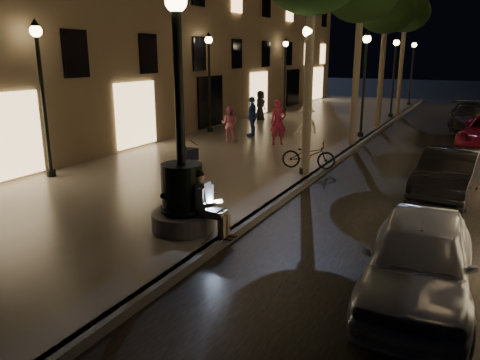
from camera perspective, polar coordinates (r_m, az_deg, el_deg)
The scene contains 26 objects.
ground at distance 22.03m, azimuth 14.59°, elevation 4.18°, with size 120.00×120.00×0.00m, color black.
cobble_lane at distance 21.60m, azimuth 22.37°, elevation 3.35°, with size 6.00×45.00×0.02m, color black.
promenade at distance 23.18m, azimuth 4.91°, elevation 5.39°, with size 8.00×45.00×0.20m, color slate.
curb_strip at distance 22.01m, azimuth 14.61°, elevation 4.44°, with size 0.25×45.00×0.20m, color #59595B.
fountain_lamppost at distance 10.29m, azimuth -7.08°, elevation -0.69°, with size 1.40×1.40×5.21m.
seated_man_laptop at distance 10.05m, azimuth -4.12°, elevation -2.62°, with size 1.05×0.35×1.41m.
tree_third at distance 26.71m, azimuth 17.38°, elevation 19.07°, with size 3.00×3.00×7.20m.
tree_far at distance 32.62m, azimuth 19.54°, elevation 18.58°, with size 3.00×3.00×7.50m.
lamp_curb_a at distance 15.01m, azimuth 8.16°, elevation 12.07°, with size 0.36×0.36×4.81m.
lamp_curb_b at distance 22.72m, azimuth 14.97°, elevation 12.71°, with size 0.36×0.36×4.81m.
lamp_curb_c at distance 30.58m, azimuth 18.31°, elevation 12.96°, with size 0.36×0.36×4.81m.
lamp_curb_d at distance 38.49m, azimuth 20.29°, elevation 13.08°, with size 0.36×0.36×4.81m.
lamp_left_a at distance 15.75m, azimuth -23.09°, elevation 11.18°, with size 0.36×0.36×4.81m.
lamp_left_b at distance 23.48m, azimuth -3.79°, elevation 13.23°, with size 0.36×0.36×4.81m.
lamp_left_c at distance 32.48m, azimuth 5.53°, elevation 13.71°, with size 0.36×0.36×4.81m.
stroller at distance 15.89m, azimuth -6.37°, elevation 3.02°, with size 0.43×0.96×0.97m.
car_front at distance 8.36m, azimuth 20.98°, elevation -9.01°, with size 1.70×4.22×1.44m, color #B4B7BD.
car_second at distance 14.67m, azimuth 24.04°, elevation 0.71°, with size 1.43×4.10×1.35m, color black.
car_rear at distance 27.50m, azimuth 26.24°, elevation 6.75°, with size 2.04×5.02×1.46m, color #323137.
car_fifth at distance 31.45m, azimuth 26.04°, elevation 7.47°, with size 1.34×3.84×1.26m, color gray.
pedestrian_red at distance 20.21m, azimuth 4.70°, elevation 7.02°, with size 0.70×0.46×1.93m, color #A82144.
pedestrian_pink at distance 20.94m, azimuth -1.30°, elevation 6.91°, with size 0.78×0.61×1.61m, color pink.
pedestrian_white at distance 19.47m, azimuth 8.07°, elevation 6.39°, with size 1.15×0.66×1.78m, color white.
pedestrian_blue at distance 22.29m, azimuth 1.49°, elevation 7.75°, with size 1.10×0.46×1.87m, color #294998.
pedestrian_dark at distance 28.03m, azimuth 2.49°, elevation 9.09°, with size 0.84×0.55×1.72m, color #343338.
bicycle at distance 16.08m, azimuth 8.37°, elevation 3.04°, with size 0.63×1.81×0.95m, color black.
Camera 1 is at (4.60, -6.17, 3.99)m, focal length 35.00 mm.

